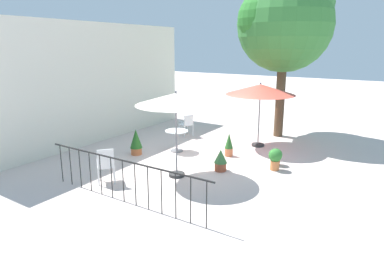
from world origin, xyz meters
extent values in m
plane|color=beige|center=(0.00, 0.00, 0.00)|extent=(60.00, 60.00, 0.00)
cube|color=silver|center=(0.00, 4.44, 2.15)|extent=(9.41, 0.30, 4.30)
cube|color=black|center=(-3.37, 0.00, 1.00)|extent=(0.03, 4.75, 0.03)
cylinder|color=black|center=(-3.37, -2.19, 0.50)|extent=(0.02, 0.02, 1.00)
cylinder|color=black|center=(-3.37, -1.83, 0.50)|extent=(0.02, 0.02, 1.00)
cylinder|color=black|center=(-3.37, -1.46, 0.50)|extent=(0.02, 0.02, 1.00)
cylinder|color=black|center=(-3.37, -1.10, 0.50)|extent=(0.02, 0.02, 1.00)
cylinder|color=black|center=(-3.37, -0.73, 0.50)|extent=(0.02, 0.02, 1.00)
cylinder|color=black|center=(-3.37, -0.37, 0.50)|extent=(0.02, 0.02, 1.00)
cylinder|color=black|center=(-3.37, 0.00, 0.50)|extent=(0.02, 0.02, 1.00)
cylinder|color=black|center=(-3.37, 0.37, 0.50)|extent=(0.02, 0.02, 1.00)
cylinder|color=black|center=(-3.37, 0.73, 0.50)|extent=(0.02, 0.02, 1.00)
cylinder|color=black|center=(-3.37, 1.10, 0.50)|extent=(0.02, 0.02, 1.00)
cylinder|color=black|center=(-3.37, 1.46, 0.50)|extent=(0.02, 0.02, 1.00)
cylinder|color=black|center=(-3.37, 1.83, 0.50)|extent=(0.02, 0.02, 1.00)
cylinder|color=black|center=(-3.37, 2.19, 0.50)|extent=(0.02, 0.02, 1.00)
cylinder|color=brown|center=(4.23, -1.05, 1.51)|extent=(0.35, 0.35, 3.02)
sphere|color=#387D37|center=(4.23, -1.05, 4.25)|extent=(3.50, 3.50, 3.50)
sphere|color=#3E7237|center=(5.10, -0.70, 3.90)|extent=(2.10, 2.10, 2.10)
sphere|color=#2D772B|center=(3.53, -0.52, 4.42)|extent=(1.93, 1.93, 1.93)
sphere|color=#397C3C|center=(4.40, -1.83, 4.95)|extent=(1.75, 1.75, 1.75)
cylinder|color=#2D2D2D|center=(2.47, -0.91, 0.04)|extent=(0.44, 0.44, 0.08)
cylinder|color=slate|center=(2.47, -0.91, 1.10)|extent=(0.04, 0.04, 2.21)
cone|color=#E45646|center=(2.47, -0.91, 2.03)|extent=(2.38, 2.38, 0.36)
sphere|color=slate|center=(2.47, -0.91, 2.24)|extent=(0.06, 0.06, 0.06)
cylinder|color=#2D2D2D|center=(-1.43, -0.12, 0.04)|extent=(0.44, 0.44, 0.08)
cylinder|color=slate|center=(-1.43, -0.12, 1.15)|extent=(0.04, 0.04, 2.30)
cone|color=beige|center=(-1.43, -0.12, 2.14)|extent=(2.15, 2.15, 0.31)
sphere|color=slate|center=(-1.43, -0.12, 2.33)|extent=(0.06, 0.06, 0.06)
cylinder|color=silver|center=(0.42, 1.18, 0.71)|extent=(0.78, 0.78, 0.02)
cylinder|color=slate|center=(0.42, 1.18, 0.35)|extent=(0.06, 0.06, 0.70)
cylinder|color=slate|center=(0.42, 1.18, 0.01)|extent=(0.43, 0.43, 0.03)
cube|color=silver|center=(2.27, 2.04, 0.46)|extent=(0.57, 0.57, 0.04)
cube|color=silver|center=(2.19, 1.85, 0.68)|extent=(0.39, 0.20, 0.39)
cube|color=silver|center=(2.45, 1.96, 0.58)|extent=(0.19, 0.38, 0.03)
cube|color=silver|center=(2.09, 2.11, 0.58)|extent=(0.19, 0.38, 0.03)
cylinder|color=silver|center=(2.53, 2.14, 0.22)|extent=(0.04, 0.04, 0.44)
cylinder|color=silver|center=(2.17, 2.30, 0.22)|extent=(0.04, 0.04, 0.44)
cylinder|color=silver|center=(2.37, 1.77, 0.22)|extent=(0.04, 0.04, 0.44)
cylinder|color=silver|center=(2.01, 1.93, 0.22)|extent=(0.04, 0.04, 0.44)
cube|color=silver|center=(-2.77, 1.20, 0.46)|extent=(0.61, 0.61, 0.04)
cube|color=silver|center=(-2.90, 1.05, 0.72)|extent=(0.34, 0.30, 0.47)
cube|color=silver|center=(-2.62, 1.07, 0.58)|extent=(0.28, 0.32, 0.03)
cube|color=silver|center=(-2.92, 1.33, 0.58)|extent=(0.28, 0.32, 0.03)
cylinder|color=silver|center=(-2.49, 1.22, 0.22)|extent=(0.04, 0.04, 0.44)
cylinder|color=silver|center=(-2.80, 1.48, 0.22)|extent=(0.04, 0.04, 0.44)
cylinder|color=silver|center=(-2.75, 0.92, 0.22)|extent=(0.04, 0.04, 0.44)
cylinder|color=silver|center=(-3.05, 1.18, 0.22)|extent=(0.04, 0.04, 0.44)
cylinder|color=#9D512B|center=(0.89, -2.12, 0.10)|extent=(0.24, 0.24, 0.19)
cylinder|color=#382819|center=(0.89, -2.12, 0.18)|extent=(0.21, 0.21, 0.02)
sphere|color=#33642A|center=(0.89, -2.12, 0.34)|extent=(0.35, 0.35, 0.35)
cylinder|color=#9F4C32|center=(-0.42, -0.94, 0.12)|extent=(0.34, 0.34, 0.24)
cylinder|color=#382819|center=(-0.42, -0.94, 0.23)|extent=(0.29, 0.29, 0.02)
cone|color=#3B703B|center=(-0.42, -0.94, 0.44)|extent=(0.38, 0.38, 0.39)
cylinder|color=#C67441|center=(0.47, -2.23, 0.14)|extent=(0.26, 0.26, 0.28)
cylinder|color=#382819|center=(0.47, -2.23, 0.27)|extent=(0.23, 0.23, 0.02)
sphere|color=#2E732C|center=(0.47, -2.23, 0.44)|extent=(0.38, 0.38, 0.38)
cylinder|color=#BE653A|center=(-0.59, 2.09, 0.11)|extent=(0.35, 0.35, 0.23)
cylinder|color=#382819|center=(-0.59, 2.09, 0.22)|extent=(0.31, 0.31, 0.02)
cone|color=#235A1F|center=(-0.59, 2.09, 0.54)|extent=(0.40, 0.40, 0.62)
cylinder|color=#C26A43|center=(0.90, -0.53, 0.13)|extent=(0.27, 0.27, 0.26)
cylinder|color=#382819|center=(0.90, -0.53, 0.25)|extent=(0.24, 0.24, 0.02)
cone|color=#275A24|center=(0.90, -0.53, 0.51)|extent=(0.27, 0.27, 0.50)
camera|label=1|loc=(-8.60, -5.21, 3.50)|focal=31.82mm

